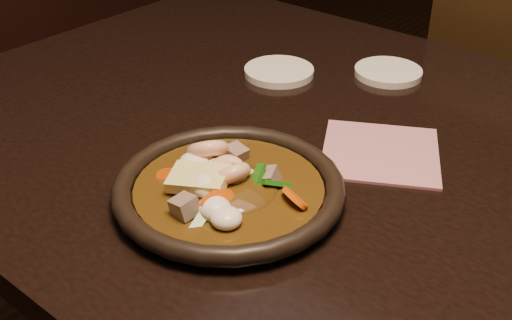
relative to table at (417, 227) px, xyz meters
The scene contains 6 objects.
table is the anchor object (origin of this frame).
plate 0.27m from the table, 130.16° to the right, with size 0.28×0.28×0.03m.
stirfry 0.28m from the table, 130.99° to the right, with size 0.21×0.16×0.06m.
saucer_left 0.38m from the table, 158.55° to the left, with size 0.12×0.12×0.01m, color white.
saucer_right 0.33m from the table, 128.24° to the left, with size 0.11×0.11×0.01m, color white.
napkin 0.11m from the table, 166.18° to the left, with size 0.16×0.16×0.00m, color #B8717F.
Camera 1 is at (0.27, -0.67, 1.21)m, focal length 45.00 mm.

